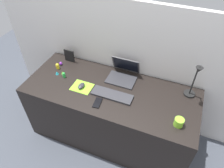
% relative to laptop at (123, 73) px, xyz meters
% --- Properties ---
extents(ground_plane, '(6.00, 6.00, 0.00)m').
position_rel_laptop_xyz_m(ground_plane, '(-0.05, -0.24, -0.79)').
color(ground_plane, '#474C56').
extents(back_wall, '(2.97, 0.05, 1.52)m').
position_rel_laptop_xyz_m(back_wall, '(-0.05, 0.16, -0.03)').
color(back_wall, silver).
rests_on(back_wall, ground_plane).
extents(desk, '(1.77, 0.72, 0.74)m').
position_rel_laptop_xyz_m(desk, '(-0.05, -0.24, -0.42)').
color(desk, black).
rests_on(desk, ground_plane).
extents(laptop, '(0.30, 0.28, 0.20)m').
position_rel_laptop_xyz_m(laptop, '(0.00, 0.00, 0.00)').
color(laptop, '#333338').
rests_on(laptop, desk).
extents(keyboard, '(0.41, 0.13, 0.02)m').
position_rel_laptop_xyz_m(keyboard, '(-0.00, -0.31, -0.04)').
color(keyboard, '#333338').
rests_on(keyboard, desk).
extents(mousepad, '(0.21, 0.17, 0.00)m').
position_rel_laptop_xyz_m(mousepad, '(-0.33, -0.31, -0.05)').
color(mousepad, '#8CDB33').
rests_on(mousepad, desk).
extents(mouse, '(0.06, 0.10, 0.03)m').
position_rel_laptop_xyz_m(mouse, '(-0.34, -0.32, -0.03)').
color(mouse, '#333338').
rests_on(mouse, mousepad).
extents(cell_phone, '(0.08, 0.13, 0.01)m').
position_rel_laptop_xyz_m(cell_phone, '(-0.09, -0.45, -0.05)').
color(cell_phone, black).
rests_on(cell_phone, desk).
extents(desk_lamp, '(0.11, 0.16, 0.40)m').
position_rel_laptop_xyz_m(desk_lamp, '(0.69, -0.04, 0.14)').
color(desk_lamp, black).
rests_on(desk_lamp, desk).
extents(picture_frame, '(0.12, 0.02, 0.15)m').
position_rel_laptop_xyz_m(picture_frame, '(-0.68, 0.03, 0.02)').
color(picture_frame, black).
rests_on(picture_frame, desk).
extents(coffee_mug, '(0.08, 0.08, 0.08)m').
position_rel_laptop_xyz_m(coffee_mug, '(0.65, -0.42, -0.01)').
color(coffee_mug, '#8CDB33').
rests_on(coffee_mug, desk).
extents(toy_figurine_purple, '(0.03, 0.03, 0.04)m').
position_rel_laptop_xyz_m(toy_figurine_purple, '(-0.74, -0.07, -0.03)').
color(toy_figurine_purple, purple).
rests_on(toy_figurine_purple, desk).
extents(toy_figurine_green, '(0.03, 0.03, 0.06)m').
position_rel_laptop_xyz_m(toy_figurine_green, '(-0.59, -0.24, -0.02)').
color(toy_figurine_green, green).
rests_on(toy_figurine_green, desk).
extents(toy_figurine_yellow, '(0.04, 0.04, 0.07)m').
position_rel_laptop_xyz_m(toy_figurine_yellow, '(-0.73, -0.14, -0.02)').
color(toy_figurine_yellow, yellow).
rests_on(toy_figurine_yellow, desk).
extents(toy_figurine_lime, '(0.03, 0.03, 0.04)m').
position_rel_laptop_xyz_m(toy_figurine_lime, '(-0.63, -0.21, -0.03)').
color(toy_figurine_lime, '#8CDB33').
rests_on(toy_figurine_lime, desk).
extents(toy_figurine_cyan, '(0.03, 0.03, 0.04)m').
position_rel_laptop_xyz_m(toy_figurine_cyan, '(-0.68, -0.23, -0.03)').
color(toy_figurine_cyan, '#28B7CC').
rests_on(toy_figurine_cyan, desk).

